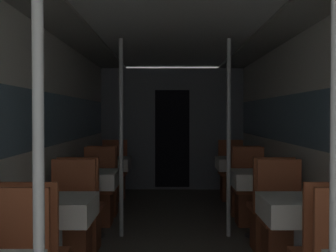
# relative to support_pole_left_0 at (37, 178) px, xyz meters

# --- Properties ---
(wall_left) EXTENTS (0.05, 9.97, 2.26)m
(wall_left) POSITION_rel_support_pole_left_0_xyz_m (-0.74, 2.69, 0.03)
(wall_left) COLOR silver
(wall_left) RESTS_ON ground_plane
(wall_right) EXTENTS (0.05, 9.97, 2.26)m
(wall_right) POSITION_rel_support_pole_left_0_xyz_m (1.97, 2.69, 0.03)
(wall_right) COLOR silver
(wall_right) RESTS_ON ground_plane
(ceiling_panel) EXTENTS (2.71, 9.97, 0.07)m
(ceiling_panel) POSITION_rel_support_pole_left_0_xyz_m (0.61, 2.69, 1.17)
(ceiling_panel) COLOR silver
(ceiling_panel) RESTS_ON wall_left
(bulkhead_far) EXTENTS (2.65, 0.09, 2.26)m
(bulkhead_far) POSITION_rel_support_pole_left_0_xyz_m (0.61, 6.82, -0.01)
(bulkhead_far) COLOR slate
(bulkhead_far) RESTS_ON ground_plane
(support_pole_left_0) EXTENTS (0.05, 0.05, 2.26)m
(support_pole_left_0) POSITION_rel_support_pole_left_0_xyz_m (0.00, 0.00, 0.00)
(support_pole_left_0) COLOR silver
(support_pole_left_0) RESTS_ON ground_plane
(dining_table_left_1) EXTENTS (0.61, 0.61, 0.75)m
(dining_table_left_1) POSITION_rel_support_pole_left_0_xyz_m (-0.35, 1.70, -0.51)
(dining_table_left_1) COLOR #4C4C51
(dining_table_left_1) RESTS_ON ground_plane
(chair_left_far_1) EXTENTS (0.41, 0.41, 0.98)m
(chair_left_far_1) POSITION_rel_support_pole_left_0_xyz_m (-0.35, 2.29, -0.83)
(chair_left_far_1) COLOR brown
(chair_left_far_1) RESTS_ON ground_plane
(dining_table_left_2) EXTENTS (0.61, 0.61, 0.75)m
(dining_table_left_2) POSITION_rel_support_pole_left_0_xyz_m (-0.35, 3.40, -0.51)
(dining_table_left_2) COLOR #4C4C51
(dining_table_left_2) RESTS_ON ground_plane
(chair_left_near_2) EXTENTS (0.41, 0.41, 0.98)m
(chair_left_near_2) POSITION_rel_support_pole_left_0_xyz_m (-0.35, 2.82, -0.83)
(chair_left_near_2) COLOR brown
(chair_left_near_2) RESTS_ON ground_plane
(chair_left_far_2) EXTENTS (0.41, 0.41, 0.98)m
(chair_left_far_2) POSITION_rel_support_pole_left_0_xyz_m (-0.35, 3.99, -0.83)
(chair_left_far_2) COLOR brown
(chair_left_far_2) RESTS_ON ground_plane
(support_pole_left_2) EXTENTS (0.05, 0.05, 2.26)m
(support_pole_left_2) POSITION_rel_support_pole_left_0_xyz_m (0.00, 3.40, 0.00)
(support_pole_left_2) COLOR silver
(support_pole_left_2) RESTS_ON ground_plane
(dining_table_left_3) EXTENTS (0.61, 0.61, 0.75)m
(dining_table_left_3) POSITION_rel_support_pole_left_0_xyz_m (-0.35, 5.11, -0.51)
(dining_table_left_3) COLOR #4C4C51
(dining_table_left_3) RESTS_ON ground_plane
(chair_left_near_3) EXTENTS (0.41, 0.41, 0.98)m
(chair_left_near_3) POSITION_rel_support_pole_left_0_xyz_m (-0.35, 4.52, -0.83)
(chair_left_near_3) COLOR brown
(chair_left_near_3) RESTS_ON ground_plane
(chair_left_far_3) EXTENTS (0.41, 0.41, 0.98)m
(chair_left_far_3) POSITION_rel_support_pole_left_0_xyz_m (-0.35, 5.69, -0.83)
(chair_left_far_3) COLOR brown
(chair_left_far_3) RESTS_ON ground_plane
(support_pole_right_0) EXTENTS (0.05, 0.05, 2.26)m
(support_pole_right_0) POSITION_rel_support_pole_left_0_xyz_m (1.23, 0.00, 0.00)
(support_pole_right_0) COLOR silver
(support_pole_right_0) RESTS_ON ground_plane
(dining_table_right_1) EXTENTS (0.61, 0.61, 0.75)m
(dining_table_right_1) POSITION_rel_support_pole_left_0_xyz_m (1.58, 1.70, -0.51)
(dining_table_right_1) COLOR #4C4C51
(dining_table_right_1) RESTS_ON ground_plane
(chair_right_far_1) EXTENTS (0.41, 0.41, 0.98)m
(chair_right_far_1) POSITION_rel_support_pole_left_0_xyz_m (1.58, 2.29, -0.83)
(chair_right_far_1) COLOR brown
(chair_right_far_1) RESTS_ON ground_plane
(dining_table_right_2) EXTENTS (0.61, 0.61, 0.75)m
(dining_table_right_2) POSITION_rel_support_pole_left_0_xyz_m (1.58, 3.40, -0.51)
(dining_table_right_2) COLOR #4C4C51
(dining_table_right_2) RESTS_ON ground_plane
(chair_right_near_2) EXTENTS (0.41, 0.41, 0.98)m
(chair_right_near_2) POSITION_rel_support_pole_left_0_xyz_m (1.58, 2.82, -0.83)
(chair_right_near_2) COLOR brown
(chair_right_near_2) RESTS_ON ground_plane
(chair_right_far_2) EXTENTS (0.41, 0.41, 0.98)m
(chair_right_far_2) POSITION_rel_support_pole_left_0_xyz_m (1.58, 3.99, -0.83)
(chair_right_far_2) COLOR brown
(chair_right_far_2) RESTS_ON ground_plane
(support_pole_right_2) EXTENTS (0.05, 0.05, 2.26)m
(support_pole_right_2) POSITION_rel_support_pole_left_0_xyz_m (1.23, 3.40, 0.00)
(support_pole_right_2) COLOR silver
(support_pole_right_2) RESTS_ON ground_plane
(dining_table_right_3) EXTENTS (0.61, 0.61, 0.75)m
(dining_table_right_3) POSITION_rel_support_pole_left_0_xyz_m (1.58, 5.11, -0.51)
(dining_table_right_3) COLOR #4C4C51
(dining_table_right_3) RESTS_ON ground_plane
(chair_right_near_3) EXTENTS (0.41, 0.41, 0.98)m
(chair_right_near_3) POSITION_rel_support_pole_left_0_xyz_m (1.58, 4.52, -0.83)
(chair_right_near_3) COLOR brown
(chair_right_near_3) RESTS_ON ground_plane
(chair_right_far_3) EXTENTS (0.41, 0.41, 0.98)m
(chair_right_far_3) POSITION_rel_support_pole_left_0_xyz_m (1.58, 5.69, -0.83)
(chair_right_far_3) COLOR brown
(chair_right_far_3) RESTS_ON ground_plane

